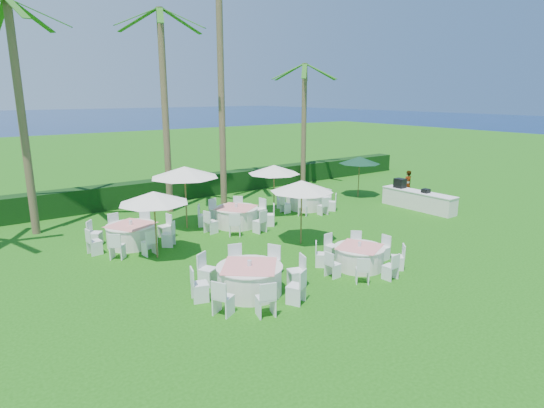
{
  "coord_description": "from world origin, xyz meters",
  "views": [
    {
      "loc": [
        -10.39,
        -11.16,
        5.72
      ],
      "look_at": [
        0.23,
        3.58,
        1.3
      ],
      "focal_mm": 30.0,
      "sensor_mm": 36.0,
      "label": 1
    }
  ],
  "objects": [
    {
      "name": "umbrella_d",
      "position": [
        2.21,
        6.17,
        2.21
      ],
      "size": [
        2.5,
        2.5,
        2.42
      ],
      "color": "brown",
      "rests_on": "ground"
    },
    {
      "name": "hedge",
      "position": [
        0.0,
        12.0,
        0.6
      ],
      "size": [
        34.0,
        1.0,
        1.2
      ],
      "primitive_type": "cube",
      "color": "black",
      "rests_on": "ground"
    },
    {
      "name": "palm_d",
      "position": [
        8.18,
        11.17,
        4.21
      ],
      "size": [
        4.37,
        4.25,
        7.55
      ],
      "color": "brown",
      "rests_on": "ground"
    },
    {
      "name": "palm_a",
      "position": [
        -7.76,
        9.47,
        5.07
      ],
      "size": [
        4.15,
        4.4,
        9.23
      ],
      "color": "brown",
      "rests_on": "ground"
    },
    {
      "name": "banquet_table_b",
      "position": [
        0.42,
        -1.18,
        0.39
      ],
      "size": [
        2.96,
        2.96,
        0.9
      ],
      "color": "white",
      "rests_on": "ground"
    },
    {
      "name": "staff_person",
      "position": [
        10.26,
        4.58,
        0.79
      ],
      "size": [
        0.61,
        0.43,
        1.59
      ],
      "primitive_type": "imported",
      "rotation": [
        0.0,
        0.0,
        3.06
      ],
      "color": "gray",
      "rests_on": "ground"
    },
    {
      "name": "palm_c",
      "position": [
        0.91,
        8.74,
        7.05
      ],
      "size": [
        4.38,
        4.23,
        13.12
      ],
      "color": "brown",
      "rests_on": "ground"
    },
    {
      "name": "umbrella_a",
      "position": [
        -4.74,
        3.73,
        2.21
      ],
      "size": [
        2.46,
        2.46,
        2.43
      ],
      "color": "brown",
      "rests_on": "ground"
    },
    {
      "name": "banquet_table_e",
      "position": [
        -0.32,
        5.51,
        0.45
      ],
      "size": [
        3.39,
        3.39,
        1.01
      ],
      "color": "white",
      "rests_on": "ground"
    },
    {
      "name": "banquet_table_a",
      "position": [
        -3.68,
        -0.72,
        0.45
      ],
      "size": [
        3.39,
        3.39,
        1.02
      ],
      "color": "white",
      "rests_on": "ground"
    },
    {
      "name": "banquet_table_d",
      "position": [
        -5.02,
        5.57,
        0.44
      ],
      "size": [
        3.35,
        3.35,
        1.0
      ],
      "color": "white",
      "rests_on": "ground"
    },
    {
      "name": "umbrella_b",
      "position": [
        0.44,
        1.94,
        2.3
      ],
      "size": [
        2.43,
        2.43,
        2.52
      ],
      "color": "brown",
      "rests_on": "ground"
    },
    {
      "name": "umbrella_green",
      "position": [
        8.42,
        6.53,
        2.09
      ],
      "size": [
        2.3,
        2.3,
        2.29
      ],
      "color": "brown",
      "rests_on": "ground"
    },
    {
      "name": "banquet_table_f",
      "position": [
        4.13,
        6.0,
        0.4
      ],
      "size": [
        3.02,
        3.02,
        0.92
      ],
      "color": "white",
      "rests_on": "ground"
    },
    {
      "name": "ground",
      "position": [
        0.0,
        0.0,
        0.0
      ],
      "size": [
        120.0,
        120.0,
        0.0
      ],
      "primitive_type": "plane",
      "color": "#1B550E",
      "rests_on": "ground"
    },
    {
      "name": "ocean",
      "position": [
        0.0,
        102.0,
        0.0
      ],
      "size": [
        260.0,
        260.0,
        0.0
      ],
      "primitive_type": "plane",
      "color": "#061F44",
      "rests_on": "ground"
    },
    {
      "name": "umbrella_c",
      "position": [
        -2.26,
        6.5,
        2.48
      ],
      "size": [
        2.93,
        2.93,
        2.72
      ],
      "color": "brown",
      "rests_on": "ground"
    },
    {
      "name": "buffet_table",
      "position": [
        8.73,
        2.72,
        0.49
      ],
      "size": [
        0.96,
        3.99,
        1.41
      ],
      "color": "white",
      "rests_on": "ground"
    },
    {
      "name": "palm_b",
      "position": [
        -1.68,
        9.6,
        5.23
      ],
      "size": [
        4.39,
        4.18,
        9.53
      ],
      "color": "brown",
      "rests_on": "ground"
    }
  ]
}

